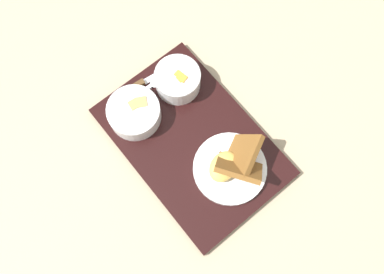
% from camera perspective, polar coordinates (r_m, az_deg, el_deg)
% --- Properties ---
extents(ground_plane, '(4.00, 4.00, 0.00)m').
position_cam_1_polar(ground_plane, '(1.00, 0.00, -0.81)').
color(ground_plane, tan).
extents(serving_tray, '(0.48, 0.34, 0.02)m').
position_cam_1_polar(serving_tray, '(0.99, 0.00, -0.66)').
color(serving_tray, black).
rests_on(serving_tray, ground_plane).
extents(bowl_salad, '(0.11, 0.11, 0.06)m').
position_cam_1_polar(bowl_salad, '(1.00, -2.02, 8.10)').
color(bowl_salad, white).
rests_on(bowl_salad, serving_tray).
extents(bowl_soup, '(0.13, 0.13, 0.05)m').
position_cam_1_polar(bowl_soup, '(0.98, -8.13, 3.46)').
color(bowl_soup, white).
rests_on(bowl_soup, serving_tray).
extents(plate_main, '(0.17, 0.18, 0.09)m').
position_cam_1_polar(plate_main, '(0.94, 5.55, -4.10)').
color(plate_main, white).
rests_on(plate_main, serving_tray).
extents(knife, '(0.06, 0.19, 0.01)m').
position_cam_1_polar(knife, '(1.03, -7.19, 7.46)').
color(knife, silver).
rests_on(knife, serving_tray).
extents(spoon, '(0.04, 0.15, 0.01)m').
position_cam_1_polar(spoon, '(1.03, -5.53, 7.31)').
color(spoon, silver).
rests_on(spoon, serving_tray).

